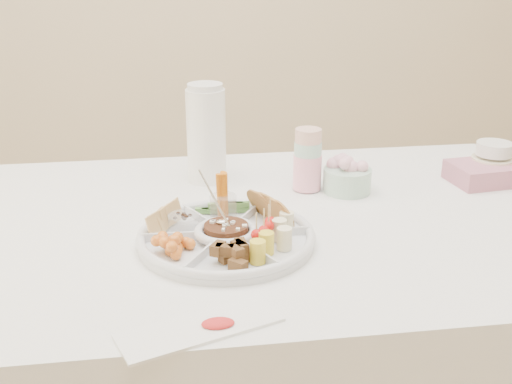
{
  "coord_description": "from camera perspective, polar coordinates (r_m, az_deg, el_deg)",
  "views": [
    {
      "loc": [
        -0.24,
        -1.38,
        1.37
      ],
      "look_at": [
        -0.04,
        -0.03,
        0.84
      ],
      "focal_mm": 45.0,
      "sensor_mm": 36.0,
      "label": 1
    }
  ],
  "objects": [
    {
      "name": "placemat",
      "position": [
        1.11,
        -4.96,
        -11.93
      ],
      "size": [
        0.3,
        0.18,
        0.01
      ],
      "primitive_type": "cube",
      "rotation": [
        0.0,
        0.0,
        0.35
      ],
      "color": "white",
      "rests_on": "dining_table"
    },
    {
      "name": "banana_tomato",
      "position": [
        1.33,
        2.34,
        -3.33
      ],
      "size": [
        0.11,
        0.11,
        0.08
      ],
      "primitive_type": null,
      "rotation": [
        0.0,
        0.0,
        -0.04
      ],
      "color": "beige",
      "rests_on": "party_tray"
    },
    {
      "name": "plate_stack",
      "position": [
        1.9,
        20.28,
        2.5
      ],
      "size": [
        0.17,
        0.17,
        0.09
      ],
      "primitive_type": "cylinder",
      "rotation": [
        0.0,
        0.0,
        -0.24
      ],
      "color": "gold",
      "rests_on": "dining_table"
    },
    {
      "name": "carrot_cucumber",
      "position": [
        1.5,
        -3.01,
        -0.27
      ],
      "size": [
        0.13,
        0.13,
        0.11
      ],
      "primitive_type": null,
      "rotation": [
        0.0,
        0.0,
        -0.04
      ],
      "color": "orange",
      "rests_on": "party_tray"
    },
    {
      "name": "granola_chunks",
      "position": [
        1.27,
        -2.3,
        -5.7
      ],
      "size": [
        0.1,
        0.1,
        0.04
      ],
      "primitive_type": null,
      "rotation": [
        0.0,
        0.0,
        -0.04
      ],
      "color": "brown",
      "rests_on": "party_tray"
    },
    {
      "name": "bean_dip",
      "position": [
        1.39,
        -2.67,
        -3.52
      ],
      "size": [
        0.1,
        0.1,
        0.04
      ],
      "primitive_type": "cylinder",
      "rotation": [
        0.0,
        0.0,
        -0.04
      ],
      "color": "brown",
      "rests_on": "party_tray"
    },
    {
      "name": "party_tray",
      "position": [
        1.39,
        -2.67,
        -3.8
      ],
      "size": [
        0.39,
        0.39,
        0.04
      ],
      "primitive_type": "cylinder",
      "rotation": [
        0.0,
        0.0,
        -0.04
      ],
      "color": "white",
      "rests_on": "dining_table"
    },
    {
      "name": "cherries",
      "position": [
        1.33,
        -7.37,
        -4.64
      ],
      "size": [
        0.11,
        0.11,
        0.04
      ],
      "primitive_type": null,
      "rotation": [
        0.0,
        0.0,
        -0.04
      ],
      "color": "orange",
      "rests_on": "party_tray"
    },
    {
      "name": "pita_raisins",
      "position": [
        1.44,
        -7.32,
        -2.12
      ],
      "size": [
        0.1,
        0.1,
        0.05
      ],
      "primitive_type": null,
      "rotation": [
        0.0,
        0.0,
        -0.04
      ],
      "color": "tan",
      "rests_on": "party_tray"
    },
    {
      "name": "cup_stack",
      "position": [
        1.68,
        4.63,
        3.5
      ],
      "size": [
        0.09,
        0.09,
        0.21
      ],
      "primitive_type": "cylinder",
      "rotation": [
        0.0,
        0.0,
        0.3
      ],
      "color": "#B6C9AB",
      "rests_on": "dining_table"
    },
    {
      "name": "thermos",
      "position": [
        1.74,
        -4.45,
        5.32
      ],
      "size": [
        0.11,
        0.11,
        0.27
      ],
      "primitive_type": "cylinder",
      "rotation": [
        0.0,
        0.0,
        0.06
      ],
      "color": "white",
      "rests_on": "dining_table"
    },
    {
      "name": "flower_bowl",
      "position": [
        1.69,
        8.13,
        1.54
      ],
      "size": [
        0.14,
        0.14,
        0.09
      ],
      "primitive_type": "cylinder",
      "rotation": [
        0.0,
        0.0,
        -0.1
      ],
      "color": "silver",
      "rests_on": "dining_table"
    },
    {
      "name": "tortillas",
      "position": [
        1.45,
        1.59,
        -1.76
      ],
      "size": [
        0.1,
        0.1,
        0.06
      ],
      "primitive_type": null,
      "rotation": [
        0.0,
        0.0,
        -0.04
      ],
      "color": "#AC812D",
      "rests_on": "party_tray"
    },
    {
      "name": "dining_table",
      "position": [
        1.72,
        1.39,
        -14.02
      ],
      "size": [
        1.52,
        1.02,
        0.76
      ],
      "primitive_type": "cube",
      "color": "white",
      "rests_on": "floor"
    },
    {
      "name": "napkin_stack",
      "position": [
        1.85,
        19.38,
        1.57
      ],
      "size": [
        0.17,
        0.16,
        0.05
      ],
      "primitive_type": "cube",
      "rotation": [
        0.0,
        0.0,
        0.11
      ],
      "color": "#B97084",
      "rests_on": "dining_table"
    }
  ]
}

